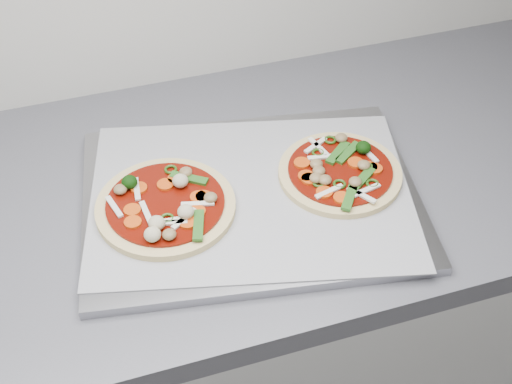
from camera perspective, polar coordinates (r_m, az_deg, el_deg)
name	(u,v)px	position (r m, az deg, el deg)	size (l,w,h in m)	color
base_cabinet	(449,295)	(1.62, 15.18, -7.98)	(3.60, 0.60, 0.86)	silver
countertop	(497,133)	(1.31, 18.75, 4.47)	(3.60, 0.60, 0.04)	#595960
baking_tray	(251,198)	(1.08, -0.42, -0.50)	(0.50, 0.37, 0.02)	#949399
parchment	(251,194)	(1.07, -0.42, -0.14)	(0.48, 0.35, 0.00)	#A2A2A7
pizza_left	(166,205)	(1.05, -7.22, -1.07)	(0.24, 0.24, 0.03)	#E9CB8C
pizza_right	(340,172)	(1.10, 6.75, 1.64)	(0.19, 0.19, 0.03)	#E9CB8C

